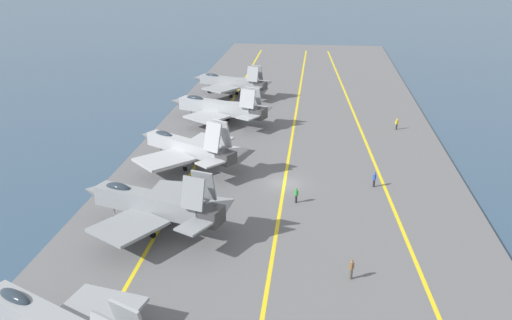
# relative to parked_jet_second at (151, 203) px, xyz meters

# --- Properties ---
(ground_plane) EXTENTS (2000.00, 2000.00, 0.00)m
(ground_plane) POSITION_rel_parked_jet_second_xyz_m (12.41, -11.74, -3.20)
(ground_plane) COLOR #334C66
(carrier_deck) EXTENTS (193.11, 41.11, 0.40)m
(carrier_deck) POSITION_rel_parked_jet_second_xyz_m (12.41, -11.74, -3.00)
(carrier_deck) COLOR slate
(carrier_deck) RESTS_ON ground
(deck_stripe_foul_line) EXTENTS (173.46, 11.61, 0.01)m
(deck_stripe_foul_line) POSITION_rel_parked_jet_second_xyz_m (12.41, -23.05, -2.79)
(deck_stripe_foul_line) COLOR yellow
(deck_stripe_foul_line) RESTS_ON carrier_deck
(deck_stripe_centerline) EXTENTS (173.80, 0.36, 0.01)m
(deck_stripe_centerline) POSITION_rel_parked_jet_second_xyz_m (12.41, -11.74, -2.79)
(deck_stripe_centerline) COLOR yellow
(deck_stripe_centerline) RESTS_ON carrier_deck
(deck_stripe_edge_line) EXTENTS (173.80, 1.45, 0.01)m
(deck_stripe_edge_line) POSITION_rel_parked_jet_second_xyz_m (12.41, -0.44, -2.79)
(deck_stripe_edge_line) COLOR yellow
(deck_stripe_edge_line) RESTS_ON carrier_deck
(parked_jet_second) EXTENTS (13.75, 15.41, 6.65)m
(parked_jet_second) POSITION_rel_parked_jet_second_xyz_m (0.00, 0.00, 0.00)
(parked_jet_second) COLOR gray
(parked_jet_second) RESTS_ON carrier_deck
(parked_jet_third) EXTENTS (13.79, 14.94, 6.81)m
(parked_jet_third) POSITION_rel_parked_jet_second_xyz_m (16.03, 0.46, -0.15)
(parked_jet_third) COLOR #A8AAAF
(parked_jet_third) RESTS_ON carrier_deck
(parked_jet_fourth) EXTENTS (12.34, 16.75, 6.04)m
(parked_jet_fourth) POSITION_rel_parked_jet_second_xyz_m (34.46, 0.00, -0.38)
(parked_jet_fourth) COLOR #9EA3A8
(parked_jet_fourth) RESTS_ON carrier_deck
(parked_jet_fifth) EXTENTS (12.02, 15.14, 5.99)m
(parked_jet_fifth) POSITION_rel_parked_jet_second_xyz_m (50.64, 0.65, -0.20)
(parked_jet_fifth) COLOR gray
(parked_jet_fifth) RESTS_ON carrier_deck
(crew_brown_vest) EXTENTS (0.46, 0.44, 1.79)m
(crew_brown_vest) POSITION_rel_parked_jet_second_xyz_m (-6.19, -18.38, -1.81)
(crew_brown_vest) COLOR #4C473D
(crew_brown_vest) RESTS_ON carrier_deck
(crew_green_vest) EXTENTS (0.46, 0.44, 1.70)m
(crew_green_vest) POSITION_rel_parked_jet_second_xyz_m (7.51, -13.29, -1.86)
(crew_green_vest) COLOR #232328
(crew_green_vest) RESTS_ON carrier_deck
(crew_yellow_vest) EXTENTS (0.41, 0.46, 1.67)m
(crew_yellow_vest) POSITION_rel_parked_jet_second_xyz_m (34.13, -26.98, -1.88)
(crew_yellow_vest) COLOR #232328
(crew_yellow_vest) RESTS_ON carrier_deck
(crew_blue_vest) EXTENTS (0.46, 0.43, 1.78)m
(crew_blue_vest) POSITION_rel_parked_jet_second_xyz_m (12.62, -21.82, -1.82)
(crew_blue_vest) COLOR #232328
(crew_blue_vest) RESTS_ON carrier_deck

